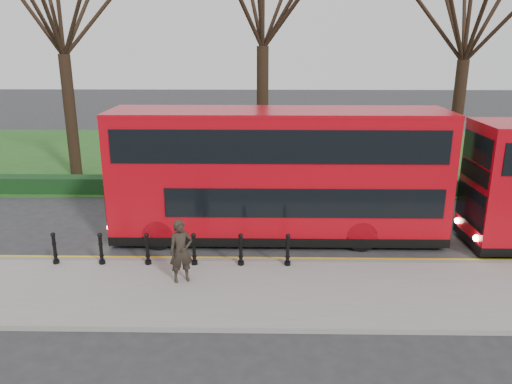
{
  "coord_description": "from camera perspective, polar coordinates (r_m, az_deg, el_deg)",
  "views": [
    {
      "loc": [
        2.12,
        -15.8,
        6.94
      ],
      "look_at": [
        1.83,
        0.5,
        2.0
      ],
      "focal_mm": 35.0,
      "sensor_mm": 36.0,
      "label": 1
    }
  ],
  "objects": [
    {
      "name": "ground",
      "position": [
        17.39,
        -6.11,
        -6.77
      ],
      "size": [
        120.0,
        120.0,
        0.0
      ],
      "primitive_type": "plane",
      "color": "#28282B",
      "rests_on": "ground"
    },
    {
      "name": "pavement",
      "position": [
        14.68,
        -7.55,
        -11.19
      ],
      "size": [
        60.0,
        4.0,
        0.15
      ],
      "primitive_type": "cube",
      "color": "gray",
      "rests_on": "ground"
    },
    {
      "name": "kerb",
      "position": [
        16.45,
        -6.54,
        -7.92
      ],
      "size": [
        60.0,
        0.25,
        0.16
      ],
      "primitive_type": "cube",
      "color": "slate",
      "rests_on": "ground"
    },
    {
      "name": "grass_verge",
      "position": [
        31.64,
        -2.86,
        4.22
      ],
      "size": [
        60.0,
        18.0,
        0.06
      ],
      "primitive_type": "cube",
      "color": "#1C4D19",
      "rests_on": "ground"
    },
    {
      "name": "hedge",
      "position": [
        23.62,
        -4.18,
        0.74
      ],
      "size": [
        60.0,
        0.9,
        0.8
      ],
      "primitive_type": "cube",
      "color": "black",
      "rests_on": "ground"
    },
    {
      "name": "yellow_line_outer",
      "position": [
        16.75,
        -6.4,
        -7.71
      ],
      "size": [
        60.0,
        0.1,
        0.01
      ],
      "primitive_type": "cube",
      "color": "yellow",
      "rests_on": "ground"
    },
    {
      "name": "yellow_line_inner",
      "position": [
        16.93,
        -6.32,
        -7.43
      ],
      "size": [
        60.0,
        0.1,
        0.01
      ],
      "primitive_type": "cube",
      "color": "yellow",
      "rests_on": "ground"
    },
    {
      "name": "tree_left",
      "position": [
        27.75,
        -21.57,
        18.7
      ],
      "size": [
        7.36,
        7.36,
        11.51
      ],
      "color": "black",
      "rests_on": "ground"
    },
    {
      "name": "tree_right",
      "position": [
        27.65,
        23.11,
        17.8
      ],
      "size": [
        7.05,
        7.05,
        11.02
      ],
      "color": "black",
      "rests_on": "ground"
    },
    {
      "name": "bollard_row",
      "position": [
        16.03,
        -9.72,
        -6.5
      ],
      "size": [
        7.52,
        0.15,
        1.0
      ],
      "color": "black",
      "rests_on": "pavement"
    },
    {
      "name": "bus_lead",
      "position": [
        17.78,
        2.49,
        1.89
      ],
      "size": [
        11.74,
        2.7,
        4.67
      ],
      "color": "#AC0711",
      "rests_on": "ground"
    },
    {
      "name": "pedestrian",
      "position": [
        14.74,
        -8.56,
        -6.71
      ],
      "size": [
        0.81,
        0.67,
        1.89
      ],
      "primitive_type": "imported",
      "rotation": [
        0.0,
        0.0,
        0.37
      ],
      "color": "black",
      "rests_on": "pavement"
    }
  ]
}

